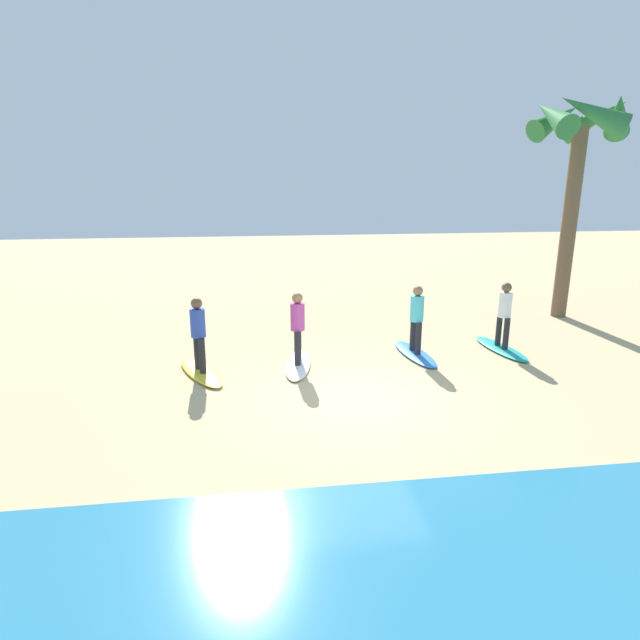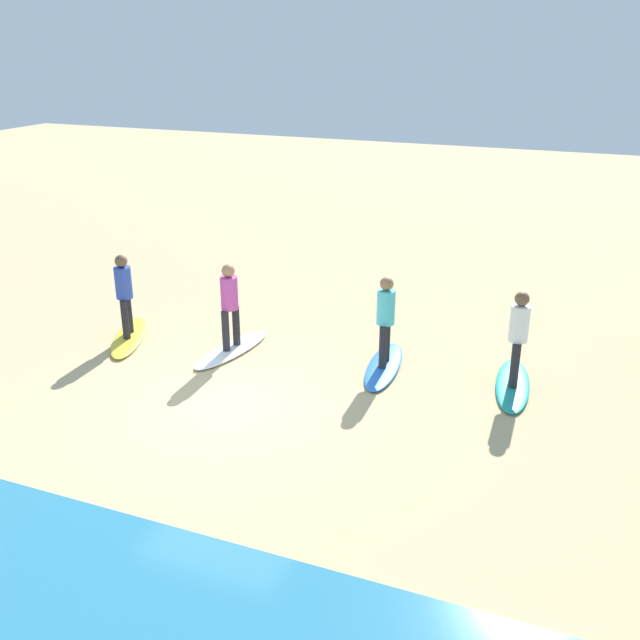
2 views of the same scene
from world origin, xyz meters
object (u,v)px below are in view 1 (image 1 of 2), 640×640
surfer_blue (417,314)px  surfboard_yellow (201,372)px  palm_tree (580,138)px  surfboard_blue (415,354)px  surfboard_teal (501,349)px  surfer_teal (504,310)px  surfboard_white (298,364)px  surfer_white (298,323)px  surfer_yellow (198,329)px

surfer_blue → surfboard_yellow: size_ratio=0.78×
palm_tree → surfboard_blue: bearing=28.5°
surfboard_teal → surfer_teal: 0.99m
surfboard_teal → surfboard_yellow: bearing=-91.7°
surfer_blue → surfer_teal: bearing=-177.7°
surfboard_white → surfboard_blue: bearing=106.5°
surfer_teal → surfer_white: size_ratio=1.00×
surfer_blue → surfboard_white: size_ratio=0.78×
surfer_yellow → palm_tree: bearing=-161.2°
surfer_teal → surfer_blue: same height
surfboard_yellow → surfer_white: bearing=71.5°
surfboard_blue → palm_tree: size_ratio=0.32×
surfer_white → surfer_blue: bearing=-172.7°
surfboard_white → surfer_yellow: bearing=-74.8°
surfer_teal → surfer_yellow: same height
surfboard_teal → surfboard_white: size_ratio=1.00×
surfboard_blue → surfboard_white: size_ratio=1.00×
surfer_teal → surfboard_yellow: surfer_teal is taller
surfboard_blue → surfer_blue: bearing=-96.5°
surfboard_teal → surfboard_white: bearing=-91.9°
surfer_teal → palm_tree: palm_tree is taller
surfer_teal → surfer_yellow: 7.36m
surfer_white → palm_tree: bearing=-158.1°
surfer_white → surfer_teal: bearing=-174.9°
surfer_yellow → surfer_teal: bearing=-174.6°
surfer_blue → surfboard_yellow: bearing=6.7°
surfboard_teal → surfer_teal: (0.00, 0.00, 0.99)m
surfboard_teal → surfboard_yellow: 7.36m
surfer_blue → surfboard_blue: bearing=180.0°
surfboard_blue → surfboard_yellow: (5.06, 0.60, 0.00)m
surfboard_teal → surfer_yellow: bearing=-91.7°
surfer_yellow → palm_tree: (-10.68, -3.64, 4.23)m
surfboard_white → surfer_yellow: surfer_yellow is taller
surfboard_yellow → palm_tree: size_ratio=0.32×
surfboard_white → surfer_white: bearing=9.2°
surfboard_yellow → surfer_yellow: 0.99m
surfboard_teal → surfer_teal: size_ratio=1.28×
surfer_teal → surfboard_white: (5.15, 0.46, -0.99)m
surfboard_white → surfer_yellow: size_ratio=1.28×
surfboard_white → surfboard_yellow: same height
surfboard_yellow → surfboard_white: bearing=71.5°
surfboard_white → surfer_white: surfer_white is taller
surfer_blue → surfboard_white: 3.08m
surfer_blue → palm_tree: bearing=-151.5°
surfer_blue → surfer_yellow: 5.09m
surfer_white → surfboard_yellow: surfer_white is taller
surfboard_teal → surfboard_yellow: same height
surfboard_white → surfer_white: 0.99m
surfboard_blue → surfboard_white: bearing=-89.3°
surfer_blue → surfboard_yellow: (5.06, 0.60, -0.99)m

